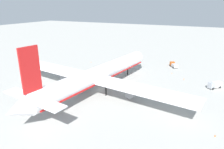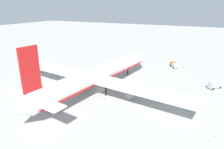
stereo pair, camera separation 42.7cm
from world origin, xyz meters
name	(u,v)px [view 2 (the right image)]	position (x,y,z in m)	size (l,w,h in m)	color
ground_plane	(100,90)	(0.00, 0.00, 0.00)	(600.00, 600.00, 0.00)	#9E9E99
airliner	(98,75)	(-1.28, 0.25, 6.80)	(78.66, 81.79, 23.36)	white
service_truck_1	(174,65)	(47.04, -21.72, 1.35)	(6.54, 5.54, 2.61)	#BF4C14
service_truck_2	(215,85)	(23.02, -43.15, 1.54)	(6.22, 5.72, 2.85)	#999EA5
traffic_cone_0	(91,62)	(34.91, 26.02, 0.28)	(0.36, 0.36, 0.55)	orange
traffic_cone_1	(184,79)	(28.41, -29.92, 0.28)	(0.36, 0.36, 0.55)	orange
traffic_cone_3	(215,136)	(-14.48, -43.83, 0.28)	(0.36, 0.36, 0.55)	orange
traffic_cone_4	(172,73)	(34.74, -23.16, 0.28)	(0.36, 0.36, 0.55)	orange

